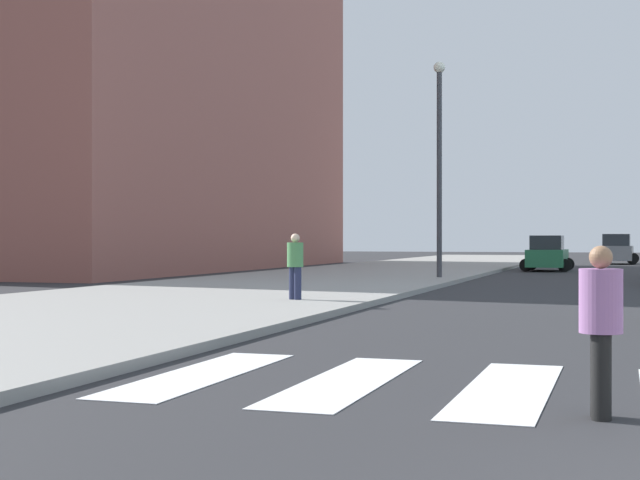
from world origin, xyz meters
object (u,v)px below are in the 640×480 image
car_green_third (547,254)px  street_lamp (439,152)px  car_gray_fourth (617,250)px  pedestrian_crossing (601,323)px  pedestrian_walking_west (295,263)px

car_green_third → street_lamp: size_ratio=0.49×
car_green_third → car_gray_fourth: car_gray_fourth is taller
car_gray_fourth → pedestrian_crossing: (0.21, -54.19, -0.04)m
car_green_third → pedestrian_walking_west: car_green_third is taller
car_gray_fourth → pedestrian_walking_west: car_gray_fourth is taller
pedestrian_crossing → car_green_third: bearing=-180.0°
street_lamp → pedestrian_walking_west: bearing=-93.4°
pedestrian_crossing → pedestrian_walking_west: bearing=-154.7°
pedestrian_crossing → pedestrian_walking_west: 14.57m
pedestrian_crossing → street_lamp: size_ratio=0.19×
car_green_third → car_gray_fourth: size_ratio=0.92×
car_green_third → pedestrian_crossing: 39.59m
car_gray_fourth → pedestrian_crossing: car_gray_fourth is taller
car_green_third → pedestrian_walking_west: 27.14m
car_gray_fourth → pedestrian_crossing: size_ratio=2.80×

